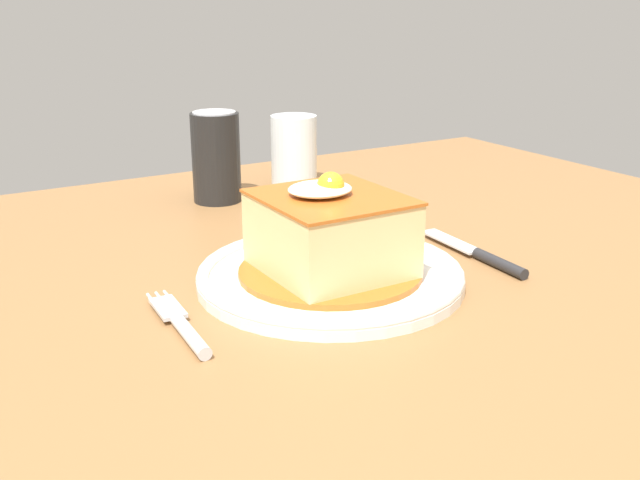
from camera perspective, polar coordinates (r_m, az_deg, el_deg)
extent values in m
cube|color=olive|center=(0.83, -0.62, -2.44)|extent=(1.24, 0.89, 0.04)
cylinder|color=olive|center=(1.54, 10.01, -7.40)|extent=(0.07, 0.07, 0.70)
cylinder|color=white|center=(0.74, 0.80, -3.00)|extent=(0.26, 0.26, 0.01)
torus|color=white|center=(0.74, 0.80, -2.47)|extent=(0.26, 0.26, 0.01)
cylinder|color=#B75B1E|center=(0.73, 0.80, -2.42)|extent=(0.18, 0.18, 0.01)
cube|color=#E5C684|center=(0.72, 0.82, 0.46)|extent=(0.13, 0.13, 0.07)
cube|color=#B75B1E|center=(0.71, 0.83, 3.32)|extent=(0.13, 0.14, 0.00)
ellipsoid|color=white|center=(0.71, 0.00, 3.95)|extent=(0.06, 0.06, 0.01)
sphere|color=yellow|center=(0.71, 0.83, 4.22)|extent=(0.03, 0.03, 0.03)
cylinder|color=silver|center=(0.63, -9.96, -7.27)|extent=(0.02, 0.08, 0.01)
cube|color=silver|center=(0.68, -11.64, -5.13)|extent=(0.02, 0.05, 0.00)
cylinder|color=silver|center=(0.71, -11.59, -4.29)|extent=(0.00, 0.03, 0.00)
cylinder|color=silver|center=(0.71, -12.22, -4.39)|extent=(0.00, 0.03, 0.00)
cylinder|color=silver|center=(0.70, -12.84, -4.50)|extent=(0.00, 0.03, 0.00)
cylinder|color=#262628|center=(0.80, 13.67, -1.76)|extent=(0.02, 0.08, 0.01)
cube|color=silver|center=(0.86, 10.06, -0.09)|extent=(0.02, 0.09, 0.00)
cylinder|color=black|center=(1.03, -8.22, 6.27)|extent=(0.07, 0.07, 0.12)
cylinder|color=silver|center=(1.01, -8.39, 9.69)|extent=(0.06, 0.06, 0.00)
cylinder|color=#3F2314|center=(1.11, -2.01, 5.66)|extent=(0.06, 0.06, 0.06)
cylinder|color=silver|center=(1.10, -2.02, 6.86)|extent=(0.07, 0.07, 0.10)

